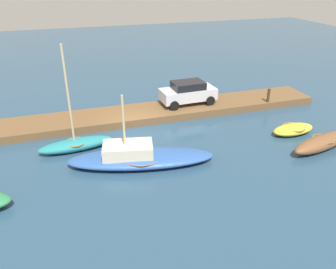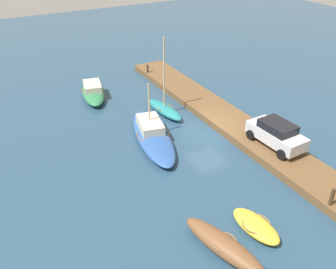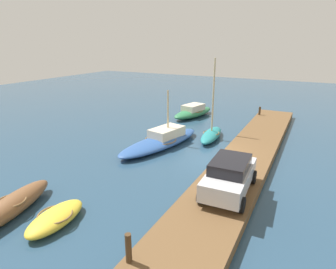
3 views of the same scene
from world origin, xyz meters
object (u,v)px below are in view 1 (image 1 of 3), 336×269
at_px(mooring_post_west, 269,95).
at_px(parked_car, 188,92).
at_px(dinghy_yellow, 293,129).
at_px(rowboat_brown, 323,142).
at_px(rowboat_teal, 76,143).
at_px(sailboat_blue, 139,157).

distance_m(mooring_post_west, parked_car, 5.76).
relative_size(dinghy_yellow, mooring_post_west, 2.92).
xyz_separation_m(mooring_post_west, parked_car, (5.55, -1.49, 0.34)).
relative_size(dinghy_yellow, rowboat_brown, 0.63).
distance_m(rowboat_teal, rowboat_brown, 13.71).
height_order(rowboat_teal, sailboat_blue, rowboat_teal).
height_order(mooring_post_west, parked_car, parked_car).
relative_size(rowboat_brown, parked_car, 1.18).
bearing_deg(parked_car, rowboat_brown, 121.12).
xyz_separation_m(rowboat_teal, rowboat_brown, (-13.07, 4.12, 0.02)).
height_order(rowboat_brown, mooring_post_west, mooring_post_west).
bearing_deg(dinghy_yellow, mooring_post_west, -105.66).
bearing_deg(mooring_post_west, rowboat_brown, 85.70).
relative_size(sailboat_blue, rowboat_brown, 1.69).
bearing_deg(rowboat_brown, rowboat_teal, -31.03).
bearing_deg(parked_car, sailboat_blue, 48.46).
distance_m(sailboat_blue, parked_car, 7.98).
bearing_deg(rowboat_brown, mooring_post_west, -107.85).
relative_size(rowboat_teal, rowboat_brown, 1.27).
relative_size(mooring_post_west, parked_car, 0.25).
xyz_separation_m(rowboat_brown, mooring_post_west, (-0.47, -6.21, 0.58)).
height_order(dinghy_yellow, rowboat_brown, rowboat_brown).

